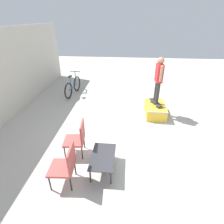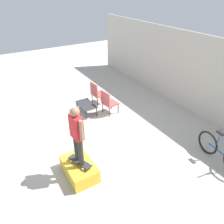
{
  "view_description": "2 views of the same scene",
  "coord_description": "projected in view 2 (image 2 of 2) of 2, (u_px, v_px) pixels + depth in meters",
  "views": [
    {
      "loc": [
        -4.45,
        0.21,
        3.28
      ],
      "look_at": [
        0.16,
        0.63,
        0.75
      ],
      "focal_mm": 28.0,
      "sensor_mm": 36.0,
      "label": 1
    },
    {
      "loc": [
        5.56,
        -2.34,
        4.53
      ],
      "look_at": [
        0.25,
        0.9,
        0.81
      ],
      "focal_mm": 35.0,
      "sensor_mm": 36.0,
      "label": 2
    }
  ],
  "objects": [
    {
      "name": "coffee_table",
      "position": [
        86.0,
        105.0,
        8.59
      ],
      "size": [
        0.96,
        0.55,
        0.4
      ],
      "color": "#2D2D33",
      "rests_on": "ground_plane"
    },
    {
      "name": "house_wall_back",
      "position": [
        184.0,
        71.0,
        8.65
      ],
      "size": [
        12.0,
        0.06,
        3.0
      ],
      "color": "beige",
      "rests_on": "ground_plane"
    },
    {
      "name": "ground_plane",
      "position": [
        86.0,
        136.0,
        7.45
      ],
      "size": [
        24.0,
        24.0,
        0.0
      ],
      "primitive_type": "plane",
      "color": "#B7B2A8"
    },
    {
      "name": "patio_chair_right",
      "position": [
        108.0,
        102.0,
        8.47
      ],
      "size": [
        0.57,
        0.57,
        0.98
      ],
      "rotation": [
        0.0,
        0.0,
        3.25
      ],
      "color": "black",
      "rests_on": "ground_plane"
    },
    {
      "name": "patio_chair_left",
      "position": [
        97.0,
        92.0,
        9.16
      ],
      "size": [
        0.55,
        0.55,
        0.98
      ],
      "rotation": [
        0.0,
        0.0,
        3.21
      ],
      "color": "black",
      "rests_on": "ground_plane"
    },
    {
      "name": "bicycle",
      "position": [
        221.0,
        152.0,
        6.18
      ],
      "size": [
        1.7,
        0.52,
        1.02
      ],
      "rotation": [
        0.0,
        0.0,
        -0.13
      ],
      "color": "black",
      "rests_on": "ground_plane"
    },
    {
      "name": "skate_ramp_box",
      "position": [
        79.0,
        169.0,
        5.88
      ],
      "size": [
        1.15,
        0.71,
        0.43
      ],
      "color": "gold",
      "rests_on": "ground_plane"
    },
    {
      "name": "person_skater",
      "position": [
        77.0,
        132.0,
        5.2
      ],
      "size": [
        0.57,
        0.24,
        1.62
      ],
      "rotation": [
        0.0,
        0.0,
        0.1
      ],
      "color": "#2D2D2D",
      "rests_on": "skateboard_on_ramp"
    },
    {
      "name": "skateboard_on_ramp",
      "position": [
        80.0,
        162.0,
        5.7
      ],
      "size": [
        0.75,
        0.44,
        0.07
      ],
      "rotation": [
        0.0,
        0.0,
        0.35
      ],
      "color": "#2D2D2D",
      "rests_on": "skate_ramp_box"
    }
  ]
}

